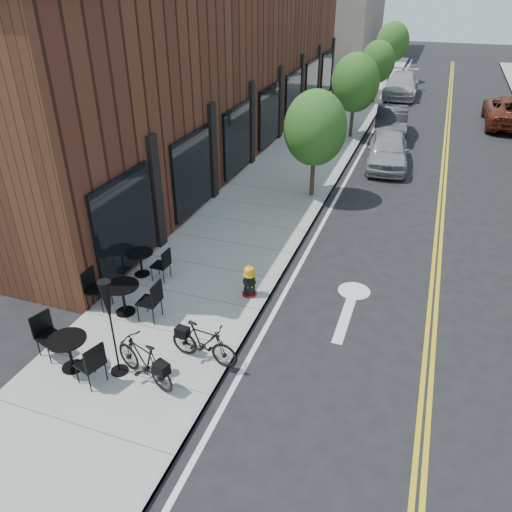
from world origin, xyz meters
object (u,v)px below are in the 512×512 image
at_px(bicycle_right, 204,343).
at_px(bistro_set_a, 69,349).
at_px(bistro_set_b, 123,295).
at_px(parked_car_b, 391,122).
at_px(bicycle_left, 144,361).
at_px(parked_car_far, 511,111).
at_px(fire_hydrant, 249,281).
at_px(bistro_set_c, 141,260).
at_px(parked_car_a, 388,150).
at_px(parked_car_c, 401,85).
at_px(patio_umbrella, 109,309).

distance_m(bicycle_right, bistro_set_a, 2.75).
bearing_deg(bistro_set_b, parked_car_b, 76.20).
bearing_deg(bistro_set_a, bicycle_left, 25.00).
bearing_deg(bistro_set_a, bicycle_right, 41.89).
relative_size(bicycle_left, parked_car_b, 0.38).
bearing_deg(bistro_set_b, parked_car_far, 64.97).
xyz_separation_m(fire_hydrant, bistro_set_c, (-3.11, -0.06, 0.04)).
relative_size(fire_hydrant, parked_car_a, 0.21).
bearing_deg(fire_hydrant, bistro_set_c, 178.80).
distance_m(parked_car_b, parked_car_far, 7.26).
distance_m(bistro_set_a, parked_car_b, 20.31).
relative_size(bicycle_left, parked_car_far, 0.29).
height_order(bistro_set_b, parked_car_b, parked_car_b).
distance_m(fire_hydrant, bistro_set_c, 3.11).
distance_m(bicycle_right, parked_car_far, 24.21).
bearing_deg(parked_car_far, parked_car_a, 57.65).
height_order(bistro_set_c, parked_car_b, parked_car_b).
bearing_deg(fire_hydrant, bistro_set_b, -148.44).
bearing_deg(bicycle_right, parked_car_far, -13.23).
bearing_deg(parked_car_c, bistro_set_c, -100.34).
height_order(bicycle_right, parked_car_a, parked_car_a).
xyz_separation_m(bistro_set_c, parked_car_c, (4.40, 25.97, 0.18)).
distance_m(bicycle_right, parked_car_c, 28.59).
height_order(bistro_set_a, bistro_set_b, bistro_set_b).
distance_m(bistro_set_c, parked_car_far, 23.03).
relative_size(fire_hydrant, bistro_set_a, 0.46).
height_order(bistro_set_b, bistro_set_c, bistro_set_b).
height_order(parked_car_b, parked_car_far, parked_car_far).
bearing_deg(parked_car_b, parked_car_far, 30.49).
height_order(parked_car_a, parked_car_far, parked_car_far).
distance_m(bicycle_left, parked_car_far, 25.37).
bearing_deg(parked_car_a, patio_umbrella, -108.98).
bearing_deg(bistro_set_a, parked_car_c, 100.13).
bearing_deg(fire_hydrant, parked_car_a, 77.26).
height_order(fire_hydrant, parked_car_c, parked_car_c).
xyz_separation_m(parked_car_b, parked_car_c, (-0.41, 9.83, 0.03)).
relative_size(fire_hydrant, bicycle_left, 0.52).
distance_m(patio_umbrella, parked_car_far, 25.60).
bearing_deg(bistro_set_a, parked_car_b, 95.44).
height_order(fire_hydrant, bistro_set_b, bistro_set_b).
height_order(bicycle_right, parked_car_b, parked_car_b).
bearing_deg(bistro_set_c, parked_car_far, 63.94).
height_order(patio_umbrella, parked_car_c, patio_umbrella).
distance_m(fire_hydrant, bistro_set_a, 4.57).
bearing_deg(bicycle_right, bistro_set_b, 75.20).
xyz_separation_m(fire_hydrant, bistro_set_b, (-2.58, -1.74, 0.10)).
xyz_separation_m(bicycle_right, parked_car_a, (2.12, 14.09, 0.12)).
height_order(parked_car_b, parked_car_c, parked_car_c).
distance_m(bistro_set_b, parked_car_a, 13.97).
height_order(bicycle_right, bistro_set_a, bistro_set_a).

